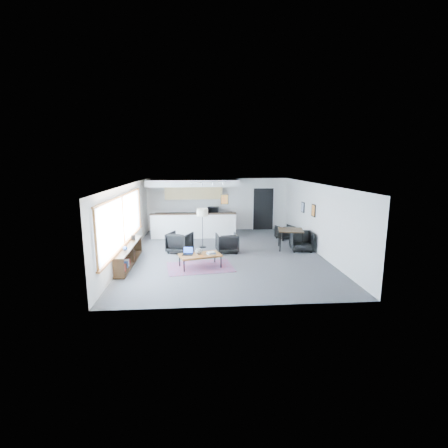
{
  "coord_description": "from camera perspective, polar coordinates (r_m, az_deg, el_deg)",
  "views": [
    {
      "loc": [
        -0.92,
        -11.68,
        3.37
      ],
      "look_at": [
        0.0,
        0.4,
        1.07
      ],
      "focal_mm": 26.0,
      "sensor_mm": 36.0,
      "label": 1
    }
  ],
  "objects": [
    {
      "name": "armchair_right",
      "position": [
        12.32,
        0.53,
        -3.19
      ],
      "size": [
        0.86,
        0.81,
        0.8
      ],
      "primitive_type": "imported",
      "rotation": [
        0.0,
        0.0,
        3.25
      ],
      "color": "black",
      "rests_on": "floor"
    },
    {
      "name": "book_stack",
      "position": [
        10.59,
        -2.27,
        -5.13
      ],
      "size": [
        0.33,
        0.3,
        0.08
      ],
      "rotation": [
        0.0,
        0.0,
        0.41
      ],
      "color": "silver",
      "rests_on": "coffee_table"
    },
    {
      "name": "kitchenette",
      "position": [
        15.52,
        -5.36,
        3.33
      ],
      "size": [
        4.2,
        1.96,
        2.6
      ],
      "color": "white",
      "rests_on": "floor"
    },
    {
      "name": "console",
      "position": [
        11.32,
        -16.4,
        -5.3
      ],
      "size": [
        0.35,
        3.0,
        0.8
      ],
      "color": "#342212",
      "rests_on": "floor"
    },
    {
      "name": "coaster",
      "position": [
        10.41,
        -3.92,
        -5.64
      ],
      "size": [
        0.13,
        0.13,
        0.01
      ],
      "rotation": [
        0.0,
        0.0,
        0.24
      ],
      "color": "#E5590C",
      "rests_on": "coffee_table"
    },
    {
      "name": "microwave",
      "position": [
        16.01,
        -1.94,
        2.62
      ],
      "size": [
        0.57,
        0.38,
        0.36
      ],
      "primitive_type": "imported",
      "rotation": [
        0.0,
        0.0,
        -0.17
      ],
      "color": "black",
      "rests_on": "kitchenette"
    },
    {
      "name": "room",
      "position": [
        11.9,
        0.14,
        0.74
      ],
      "size": [
        7.02,
        9.02,
        2.62
      ],
      "color": "#49494C",
      "rests_on": "ground"
    },
    {
      "name": "wall_art_upper",
      "position": [
        14.21,
        13.69,
        2.88
      ],
      "size": [
        0.03,
        0.34,
        0.44
      ],
      "color": "black",
      "rests_on": "room"
    },
    {
      "name": "ceramic_pot",
      "position": [
        10.57,
        -4.48,
        -4.77
      ],
      "size": [
        0.23,
        0.23,
        0.23
      ],
      "rotation": [
        0.0,
        0.0,
        0.04
      ],
      "color": "gray",
      "rests_on": "coffee_table"
    },
    {
      "name": "dining_table",
      "position": [
        12.97,
        11.64,
        -1.26
      ],
      "size": [
        1.09,
        1.09,
        0.79
      ],
      "rotation": [
        0.0,
        0.0,
        -0.19
      ],
      "color": "#342212",
      "rests_on": "floor"
    },
    {
      "name": "coffee_table",
      "position": [
        10.61,
        -4.24,
        -5.53
      ],
      "size": [
        1.47,
        1.06,
        0.43
      ],
      "rotation": [
        0.0,
        0.0,
        0.28
      ],
      "color": "brown",
      "rests_on": "floor"
    },
    {
      "name": "floor_lamp",
      "position": [
        12.89,
        -3.82,
        1.8
      ],
      "size": [
        0.5,
        0.5,
        1.58
      ],
      "rotation": [
        0.0,
        0.0,
        -0.11
      ],
      "color": "black",
      "rests_on": "floor"
    },
    {
      "name": "dining_chair_far",
      "position": [
        14.68,
        10.62,
        -1.52
      ],
      "size": [
        0.71,
        0.68,
        0.59
      ],
      "primitive_type": "imported",
      "rotation": [
        0.0,
        0.0,
        3.44
      ],
      "color": "black",
      "rests_on": "floor"
    },
    {
      "name": "kilim_rug",
      "position": [
        10.73,
        -4.21,
        -7.55
      ],
      "size": [
        2.28,
        1.71,
        0.01
      ],
      "rotation": [
        0.0,
        0.0,
        0.14
      ],
      "color": "#633551",
      "rests_on": "floor"
    },
    {
      "name": "wall_art_lower",
      "position": [
        12.98,
        15.45,
        2.3
      ],
      "size": [
        0.03,
        0.38,
        0.48
      ],
      "color": "black",
      "rests_on": "room"
    },
    {
      "name": "dining_chair_near",
      "position": [
        12.91,
        13.46,
        -3.05
      ],
      "size": [
        0.77,
        0.73,
        0.71
      ],
      "primitive_type": "imported",
      "rotation": [
        0.0,
        0.0,
        -0.12
      ],
      "color": "black",
      "rests_on": "floor"
    },
    {
      "name": "track_light",
      "position": [
        13.91,
        -3.02,
        7.27
      ],
      "size": [
        1.6,
        0.07,
        0.15
      ],
      "color": "silver",
      "rests_on": "room"
    },
    {
      "name": "window",
      "position": [
        11.25,
        -17.37,
        0.45
      ],
      "size": [
        0.1,
        5.95,
        1.66
      ],
      "color": "#8CBFFF",
      "rests_on": "room"
    },
    {
      "name": "armchair_left",
      "position": [
        12.45,
        -7.8,
        -3.03
      ],
      "size": [
        1.05,
        1.03,
        0.85
      ],
      "primitive_type": "imported",
      "rotation": [
        0.0,
        0.0,
        2.75
      ],
      "color": "black",
      "rests_on": "floor"
    },
    {
      "name": "laptop",
      "position": [
        10.64,
        -6.35,
        -4.95
      ],
      "size": [
        0.36,
        0.31,
        0.23
      ],
      "rotation": [
        0.0,
        0.0,
        -0.13
      ],
      "color": "black",
      "rests_on": "coffee_table"
    },
    {
      "name": "doorway",
      "position": [
        16.58,
        6.89,
        2.72
      ],
      "size": [
        1.1,
        0.12,
        2.15
      ],
      "color": "black",
      "rests_on": "room"
    }
  ]
}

